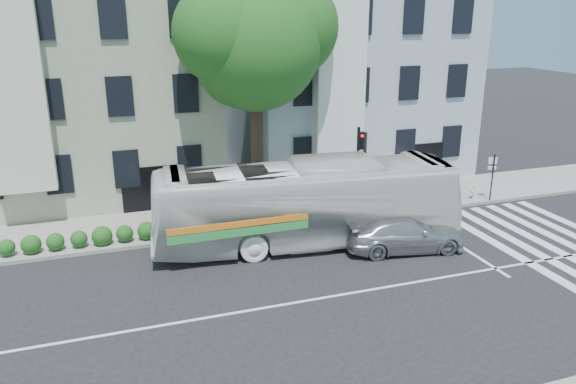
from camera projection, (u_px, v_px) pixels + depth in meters
name	position (u px, v px, depth m)	size (l,w,h in m)	color
ground	(330.00, 297.00, 18.27)	(120.00, 120.00, 0.00)	black
sidewalk_far	(261.00, 214.00, 25.44)	(80.00, 4.00, 0.15)	gray
building_left	(85.00, 81.00, 27.91)	(12.00, 10.00, 11.00)	gray
building_right	(343.00, 72.00, 32.21)	(12.00, 10.00, 11.00)	#9EB0BC
street_tree	(255.00, 36.00, 23.72)	(7.30, 5.90, 11.10)	#2D2116
bus	(306.00, 203.00, 21.98)	(12.08, 2.83, 3.36)	silver
sedan	(404.00, 233.00, 21.67)	(4.68, 1.90, 1.36)	#BBBCC2
hedge	(125.00, 233.00, 22.13)	(8.50, 0.84, 0.70)	#295A1D
traffic_signal	(359.00, 158.00, 25.26)	(0.41, 0.52, 3.94)	black
fire_hydrant	(475.00, 191.00, 27.15)	(0.44, 0.25, 0.78)	silver
far_sign_pole	(492.00, 171.00, 26.66)	(0.41, 0.20, 2.27)	black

